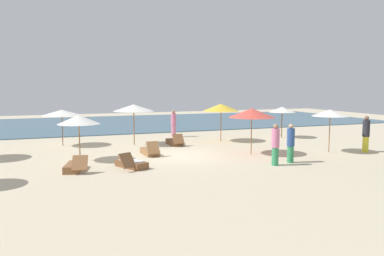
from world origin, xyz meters
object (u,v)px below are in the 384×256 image
(umbrella_3, at_px, (330,113))
(umbrella_5, at_px, (282,110))
(lounger_2, at_px, (175,142))
(person_3, at_px, (275,144))
(umbrella_2, at_px, (62,113))
(person_2, at_px, (366,134))
(person_0, at_px, (174,123))
(lounger_3, at_px, (150,151))
(umbrella_0, at_px, (79,120))
(lounger_1, at_px, (75,167))
(umbrella_7, at_px, (221,107))
(lounger_0, at_px, (131,164))
(umbrella_6, at_px, (252,113))
(umbrella_4, at_px, (134,108))
(person_1, at_px, (291,143))

(umbrella_3, distance_m, umbrella_5, 5.66)
(lounger_2, xyz_separation_m, person_3, (2.16, -6.95, 0.73))
(umbrella_2, xyz_separation_m, person_2, (14.20, -7.65, -0.92))
(person_3, bearing_deg, person_0, 96.30)
(lounger_2, xyz_separation_m, lounger_3, (-2.13, -2.62, 0.00))
(umbrella_0, bearing_deg, lounger_1, -100.38)
(umbrella_5, bearing_deg, umbrella_3, -99.19)
(lounger_2, height_order, lounger_3, lounger_3)
(umbrella_7, bearing_deg, umbrella_5, 1.25)
(umbrella_7, bearing_deg, umbrella_2, 170.37)
(lounger_0, bearing_deg, umbrella_6, 10.04)
(umbrella_7, relative_size, lounger_1, 1.28)
(person_0, bearing_deg, umbrella_2, -168.78)
(umbrella_6, distance_m, lounger_3, 5.28)
(umbrella_5, distance_m, lounger_2, 7.62)
(umbrella_3, relative_size, person_0, 1.23)
(umbrella_5, relative_size, person_0, 1.14)
(umbrella_4, relative_size, umbrella_6, 1.02)
(lounger_0, bearing_deg, umbrella_2, 107.74)
(umbrella_4, height_order, umbrella_5, umbrella_4)
(umbrella_5, xyz_separation_m, person_0, (-6.40, 2.82, -0.93))
(umbrella_0, relative_size, lounger_3, 1.23)
(lounger_0, relative_size, lounger_2, 1.03)
(umbrella_2, relative_size, person_3, 1.24)
(person_3, bearing_deg, umbrella_4, 118.87)
(umbrella_0, relative_size, person_0, 1.17)
(umbrella_7, xyz_separation_m, person_0, (-2.04, 2.91, -1.16))
(umbrella_5, height_order, person_0, umbrella_5)
(lounger_3, height_order, person_1, person_1)
(lounger_2, bearing_deg, umbrella_6, -58.76)
(umbrella_7, relative_size, person_0, 1.29)
(umbrella_3, xyz_separation_m, person_2, (1.75, -0.63, -1.06))
(umbrella_6, distance_m, person_3, 3.00)
(person_1, relative_size, person_2, 0.93)
(umbrella_5, xyz_separation_m, lounger_3, (-9.55, -3.11, -1.64))
(person_0, bearing_deg, umbrella_7, -55.00)
(lounger_0, bearing_deg, person_2, -2.01)
(person_3, bearing_deg, person_1, 16.50)
(umbrella_6, height_order, person_2, umbrella_6)
(umbrella_5, relative_size, lounger_3, 1.20)
(person_2, bearing_deg, lounger_1, 177.32)
(lounger_0, xyz_separation_m, person_0, (4.66, 8.61, 0.70))
(umbrella_2, bearing_deg, umbrella_6, -35.83)
(person_2, bearing_deg, umbrella_5, 97.72)
(umbrella_3, relative_size, person_2, 1.17)
(lounger_1, distance_m, person_3, 8.24)
(umbrella_6, relative_size, person_2, 1.23)
(lounger_2, bearing_deg, person_2, -34.70)
(umbrella_4, height_order, lounger_3, umbrella_4)
(umbrella_7, height_order, person_2, umbrella_7)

